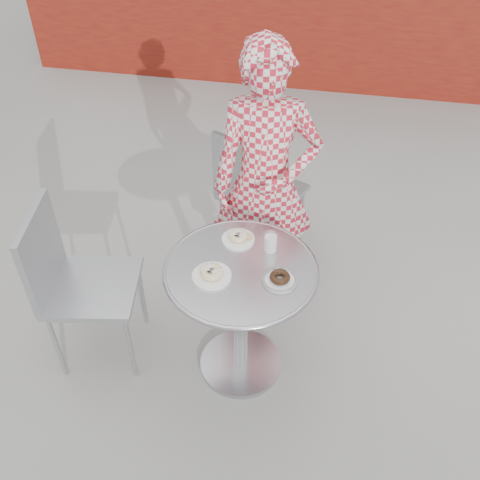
% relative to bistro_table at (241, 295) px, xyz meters
% --- Properties ---
extents(ground, '(60.00, 60.00, 0.00)m').
position_rel_bistro_table_xyz_m(ground, '(-0.04, 0.02, -0.57)').
color(ground, '#A4A19C').
rests_on(ground, ground).
extents(bistro_table, '(0.75, 0.75, 0.75)m').
position_rel_bistro_table_xyz_m(bistro_table, '(0.00, 0.00, 0.00)').
color(bistro_table, silver).
rests_on(bistro_table, ground).
extents(chair_far, '(0.60, 0.60, 0.95)m').
position_rel_bistro_table_xyz_m(chair_far, '(-0.06, 0.99, -0.28)').
color(chair_far, '#A4A7AC').
rests_on(chair_far, ground).
extents(chair_left, '(0.54, 0.53, 0.96)m').
position_rel_bistro_table_xyz_m(chair_left, '(-0.80, -0.03, -0.27)').
color(chair_left, '#A4A7AC').
rests_on(chair_left, ground).
extents(seated_person, '(0.64, 0.47, 1.62)m').
position_rel_bistro_table_xyz_m(seated_person, '(0.01, 0.63, 0.24)').
color(seated_person, '#B61C2D').
rests_on(seated_person, ground).
extents(plate_far, '(0.16, 0.16, 0.04)m').
position_rel_bistro_table_xyz_m(plate_far, '(-0.05, 0.20, 0.20)').
color(plate_far, white).
rests_on(plate_far, bistro_table).
extents(plate_near, '(0.18, 0.18, 0.05)m').
position_rel_bistro_table_xyz_m(plate_near, '(-0.12, -0.08, 0.20)').
color(plate_near, white).
rests_on(plate_near, bistro_table).
extents(plate_checker, '(0.17, 0.17, 0.04)m').
position_rel_bistro_table_xyz_m(plate_checker, '(0.19, -0.05, 0.20)').
color(plate_checker, white).
rests_on(plate_checker, bistro_table).
extents(milk_cup, '(0.07, 0.07, 0.10)m').
position_rel_bistro_table_xyz_m(milk_cup, '(0.12, 0.15, 0.23)').
color(milk_cup, white).
rests_on(milk_cup, bistro_table).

